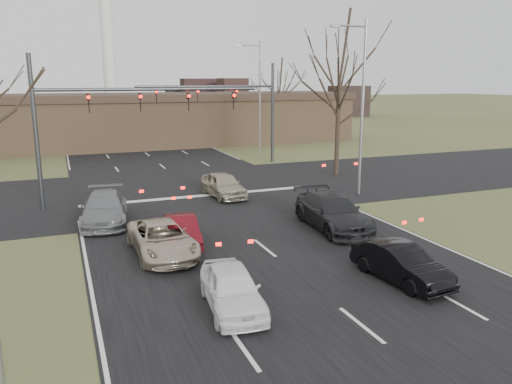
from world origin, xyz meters
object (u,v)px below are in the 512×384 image
at_px(car_grey_ahead, 104,208).
at_px(streetlight_right_far, 258,93).
at_px(car_black_hatch, 401,263).
at_px(mast_arm_far, 240,101).
at_px(car_silver_ahead, 223,185).
at_px(car_silver_suv, 162,239).
at_px(building, 154,119).
at_px(mast_arm_near, 101,111).
at_px(car_white_sedan, 232,288).
at_px(car_charcoal_sedan, 333,212).
at_px(streetlight_right_near, 360,100).
at_px(car_red_ahead, 182,231).

bearing_deg(car_grey_ahead, streetlight_right_far, 57.42).
height_order(streetlight_right_far, car_black_hatch, streetlight_right_far).
height_order(mast_arm_far, car_silver_ahead, mast_arm_far).
height_order(mast_arm_far, streetlight_right_far, streetlight_right_far).
bearing_deg(car_black_hatch, car_silver_suv, 135.53).
distance_m(building, car_silver_ahead, 25.69).
xyz_separation_m(mast_arm_near, streetlight_right_far, (14.55, 14.00, 0.51)).
bearing_deg(car_silver_suv, car_grey_ahead, 105.53).
height_order(building, car_silver_suv, building).
xyz_separation_m(car_white_sedan, car_grey_ahead, (-2.68, 10.97, 0.08)).
xyz_separation_m(building, car_charcoal_sedan, (2.00, -33.52, -1.90)).
distance_m(mast_arm_near, mast_arm_far, 15.17).
bearing_deg(car_charcoal_sedan, streetlight_right_near, 53.14).
height_order(streetlight_right_far, car_white_sedan, streetlight_right_far).
relative_size(mast_arm_far, car_white_sedan, 2.92).
height_order(mast_arm_far, car_red_ahead, mast_arm_far).
height_order(streetlight_right_near, car_red_ahead, streetlight_right_near).
bearing_deg(car_silver_ahead, streetlight_right_near, -21.14).
bearing_deg(building, streetlight_right_far, -56.35).
distance_m(streetlight_right_far, car_red_ahead, 25.89).
relative_size(car_silver_suv, car_black_hatch, 1.21).
xyz_separation_m(building, mast_arm_near, (-7.23, -25.00, 2.41)).
height_order(mast_arm_near, car_red_ahead, mast_arm_near).
xyz_separation_m(car_red_ahead, car_silver_ahead, (4.29, 7.61, 0.12)).
distance_m(mast_arm_far, streetlight_right_near, 13.28).
xyz_separation_m(building, car_white_sedan, (-5.00, -39.66, -2.02)).
bearing_deg(car_red_ahead, car_white_sedan, -84.29).
xyz_separation_m(car_silver_suv, car_silver_ahead, (5.29, 8.58, 0.06)).
height_order(car_charcoal_sedan, car_grey_ahead, car_charcoal_sedan).
bearing_deg(car_silver_suv, car_red_ahead, 42.67).
distance_m(mast_arm_near, car_silver_ahead, 7.87).
bearing_deg(mast_arm_far, streetlight_right_near, -78.53).
bearing_deg(car_charcoal_sedan, car_black_hatch, -94.81).
bearing_deg(mast_arm_near, car_black_hatch, -60.89).
bearing_deg(car_red_ahead, streetlight_right_far, 66.69).
relative_size(car_black_hatch, car_charcoal_sedan, 0.73).
bearing_deg(car_silver_suv, streetlight_right_near, 24.34).
xyz_separation_m(mast_arm_far, car_charcoal_sedan, (-2.18, -18.52, -4.25)).
bearing_deg(streetlight_right_near, car_grey_ahead, -177.29).
xyz_separation_m(car_charcoal_sedan, car_red_ahead, (-7.00, 0.30, -0.18)).
bearing_deg(streetlight_right_far, car_white_sedan, -113.27).
xyz_separation_m(streetlight_right_far, car_charcoal_sedan, (-5.32, -22.52, -4.82)).
height_order(car_silver_suv, car_white_sedan, car_silver_suv).
xyz_separation_m(streetlight_right_near, car_silver_suv, (-12.82, -6.19, -4.94)).
distance_m(car_charcoal_sedan, car_silver_ahead, 8.36).
xyz_separation_m(car_charcoal_sedan, car_silver_ahead, (-2.71, 7.91, -0.06)).
bearing_deg(car_red_ahead, car_black_hatch, -41.86).
bearing_deg(mast_arm_far, car_red_ahead, -116.75).
bearing_deg(streetlight_right_near, car_white_sedan, -135.40).
bearing_deg(car_red_ahead, building, 87.15).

